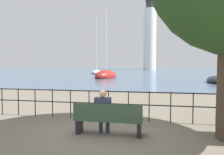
# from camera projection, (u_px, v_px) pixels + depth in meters

# --- Properties ---
(ground_plane) EXTENTS (1000.00, 1000.00, 0.00)m
(ground_plane) POSITION_uv_depth(u_px,v_px,m) (109.00, 134.00, 6.16)
(ground_plane) COLOR #706656
(harbor_water) EXTENTS (600.00, 300.00, 0.01)m
(harbor_water) POSITION_uv_depth(u_px,v_px,m) (154.00, 68.00, 162.25)
(harbor_water) COLOR #47607A
(harbor_water) RESTS_ON ground_plane
(park_bench) EXTENTS (1.93, 0.45, 0.90)m
(park_bench) POSITION_uv_depth(u_px,v_px,m) (108.00, 120.00, 6.07)
(park_bench) COLOR #334C38
(park_bench) RESTS_ON ground_plane
(seated_person_left) EXTENTS (0.45, 0.35, 1.26)m
(seated_person_left) POSITION_uv_depth(u_px,v_px,m) (103.00, 110.00, 6.16)
(seated_person_left) COLOR #2D3347
(seated_person_left) RESTS_ON ground_plane
(promenade_railing) EXTENTS (15.15, 0.04, 1.05)m
(promenade_railing) POSITION_uv_depth(u_px,v_px,m) (118.00, 101.00, 7.72)
(promenade_railing) COLOR black
(promenade_railing) RESTS_ON ground_plane
(sailboat_0) EXTENTS (3.64, 5.58, 10.43)m
(sailboat_0) POSITION_uv_depth(u_px,v_px,m) (106.00, 76.00, 32.32)
(sailboat_0) COLOR maroon
(sailboat_0) RESTS_ON ground_plane
(sailboat_1) EXTENTS (4.64, 9.25, 12.93)m
(sailboat_1) POSITION_uv_depth(u_px,v_px,m) (97.00, 72.00, 49.94)
(sailboat_1) COLOR white
(sailboat_1) RESTS_ON ground_plane
(sailboat_3) EXTENTS (3.25, 5.86, 7.78)m
(sailboat_3) POSITION_uv_depth(u_px,v_px,m) (219.00, 80.00, 24.34)
(sailboat_3) COLOR black
(sailboat_3) RESTS_ON ground_plane
(harbor_lighthouse) EXTENTS (4.95, 4.95, 29.69)m
(harbor_lighthouse) POSITION_uv_depth(u_px,v_px,m) (150.00, 35.00, 87.37)
(harbor_lighthouse) COLOR white
(harbor_lighthouse) RESTS_ON ground_plane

